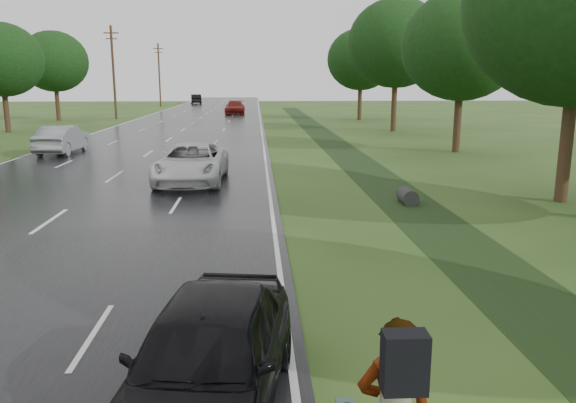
# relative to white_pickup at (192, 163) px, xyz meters

# --- Properties ---
(road) EXTENTS (14.00, 180.00, 0.04)m
(road) POSITION_rel_white_pickup_xyz_m (-3.58, 30.61, -0.82)
(road) COLOR black
(road) RESTS_ON ground
(edge_stripe_east) EXTENTS (0.12, 180.00, 0.01)m
(edge_stripe_east) POSITION_rel_white_pickup_xyz_m (3.17, 30.61, -0.80)
(edge_stripe_east) COLOR silver
(edge_stripe_east) RESTS_ON road
(edge_stripe_west) EXTENTS (0.12, 180.00, 0.01)m
(edge_stripe_west) POSITION_rel_white_pickup_xyz_m (-10.33, 30.61, -0.80)
(edge_stripe_west) COLOR silver
(edge_stripe_west) RESTS_ON road
(center_line) EXTENTS (0.12, 180.00, 0.01)m
(center_line) POSITION_rel_white_pickup_xyz_m (-3.58, 30.61, -0.80)
(center_line) COLOR silver
(center_line) RESTS_ON road
(drainage_ditch) EXTENTS (2.20, 120.00, 0.56)m
(drainage_ditch) POSITION_rel_white_pickup_xyz_m (7.92, 4.32, -0.81)
(drainage_ditch) COLOR black
(drainage_ditch) RESTS_ON ground
(utility_pole_far) EXTENTS (1.60, 0.26, 10.00)m
(utility_pole_far) POSITION_rel_white_pickup_xyz_m (-12.78, 40.61, 4.35)
(utility_pole_far) COLOR #3E2919
(utility_pole_far) RESTS_ON ground
(utility_pole_distant) EXTENTS (1.60, 0.26, 10.00)m
(utility_pole_distant) POSITION_rel_white_pickup_xyz_m (-12.78, 70.61, 4.35)
(utility_pole_distant) COLOR #3E2919
(utility_pole_distant) RESTS_ON ground
(tree_east_c) EXTENTS (7.00, 7.00, 9.29)m
(tree_east_c) POSITION_rel_white_pickup_xyz_m (14.62, 9.61, 5.29)
(tree_east_c) COLOR #3E2919
(tree_east_c) RESTS_ON ground
(tree_east_d) EXTENTS (8.00, 8.00, 10.76)m
(tree_east_d) POSITION_rel_white_pickup_xyz_m (14.22, 23.61, 6.31)
(tree_east_d) COLOR #3E2919
(tree_east_d) RESTS_ON ground
(tree_east_f) EXTENTS (7.20, 7.20, 9.62)m
(tree_east_f) POSITION_rel_white_pickup_xyz_m (13.92, 37.61, 5.53)
(tree_east_f) COLOR #3E2919
(tree_east_f) RESTS_ON ground
(tree_west_d) EXTENTS (6.60, 6.60, 8.80)m
(tree_west_d) POSITION_rel_white_pickup_xyz_m (-17.78, 24.61, 4.98)
(tree_west_d) COLOR #3E2919
(tree_west_d) RESTS_ON ground
(tree_west_f) EXTENTS (7.00, 7.00, 9.29)m
(tree_west_f) POSITION_rel_white_pickup_xyz_m (-18.38, 38.61, 5.29)
(tree_west_f) COLOR #3E2919
(tree_west_f) RESTS_ON ground
(white_pickup) EXTENTS (2.86, 5.87, 1.61)m
(white_pickup) POSITION_rel_white_pickup_xyz_m (0.00, 0.00, 0.00)
(white_pickup) COLOR silver
(white_pickup) RESTS_ON road
(dark_sedan) EXTENTS (2.50, 4.78, 1.55)m
(dark_sedan) POSITION_rel_white_pickup_xyz_m (2.05, -16.76, -0.03)
(dark_sedan) COLOR black
(dark_sedan) RESTS_ON road
(silver_sedan) EXTENTS (1.87, 4.96, 1.62)m
(silver_sedan) POSITION_rel_white_pickup_xyz_m (-8.55, 10.04, 0.01)
(silver_sedan) COLOR gray
(silver_sedan) RESTS_ON road
(far_car_red) EXTENTS (2.50, 5.79, 1.66)m
(far_car_red) POSITION_rel_white_pickup_xyz_m (0.10, 48.53, 0.03)
(far_car_red) COLOR maroon
(far_car_red) RESTS_ON road
(far_car_dark) EXTENTS (2.47, 5.33, 1.69)m
(far_car_dark) POSITION_rel_white_pickup_xyz_m (-8.13, 81.36, 0.04)
(far_car_dark) COLOR black
(far_car_dark) RESTS_ON road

